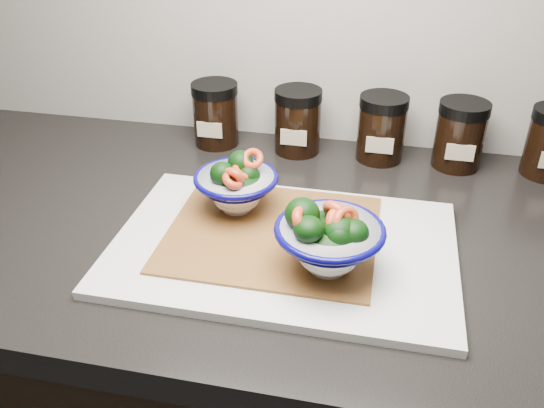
% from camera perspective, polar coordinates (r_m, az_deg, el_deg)
% --- Properties ---
extents(countertop, '(3.50, 0.60, 0.04)m').
position_cam_1_polar(countertop, '(0.82, 9.57, -4.16)').
color(countertop, black).
rests_on(countertop, cabinet).
extents(cutting_board, '(0.45, 0.30, 0.01)m').
position_cam_1_polar(cutting_board, '(0.77, 1.14, -4.27)').
color(cutting_board, silver).
rests_on(cutting_board, countertop).
extents(bamboo_mat, '(0.28, 0.24, 0.00)m').
position_cam_1_polar(bamboo_mat, '(0.78, 0.00, -2.88)').
color(bamboo_mat, '#A26B30').
rests_on(bamboo_mat, cutting_board).
extents(bowl_left, '(0.12, 0.12, 0.09)m').
position_cam_1_polar(bowl_left, '(0.81, -3.55, 1.85)').
color(bowl_left, white).
rests_on(bowl_left, bamboo_mat).
extents(bowl_right, '(0.13, 0.13, 0.10)m').
position_cam_1_polar(bowl_right, '(0.69, 5.66, -3.52)').
color(bowl_right, white).
rests_on(bowl_right, bamboo_mat).
extents(spice_jar_a, '(0.08, 0.08, 0.11)m').
position_cam_1_polar(spice_jar_a, '(1.04, -5.61, 8.87)').
color(spice_jar_a, black).
rests_on(spice_jar_a, countertop).
extents(spice_jar_b, '(0.08, 0.08, 0.11)m').
position_cam_1_polar(spice_jar_b, '(1.01, 2.56, 8.23)').
color(spice_jar_b, black).
rests_on(spice_jar_b, countertop).
extents(spice_jar_c, '(0.08, 0.08, 0.11)m').
position_cam_1_polar(spice_jar_c, '(1.00, 10.80, 7.41)').
color(spice_jar_c, black).
rests_on(spice_jar_c, countertop).
extents(spice_jar_d, '(0.08, 0.08, 0.11)m').
position_cam_1_polar(spice_jar_d, '(1.00, 18.13, 6.55)').
color(spice_jar_d, black).
rests_on(spice_jar_d, countertop).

